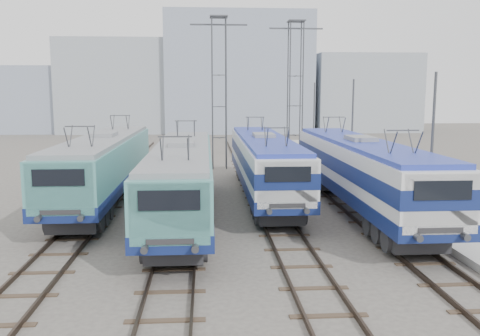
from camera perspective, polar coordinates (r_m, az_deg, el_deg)
name	(u,v)px	position (r m, az deg, el deg)	size (l,w,h in m)	color
ground	(235,251)	(20.07, -0.55, -9.32)	(160.00, 160.00, 0.00)	#514C47
platform	(409,201)	(29.95, 18.42, -3.49)	(4.00, 70.00, 0.30)	#9E9E99
locomotive_far_left	(105,163)	(29.28, -14.96, 0.60)	(2.88, 18.19, 3.42)	navy
locomotive_center_left	(182,175)	(24.47, -6.51, -0.81)	(2.80, 17.67, 3.33)	navy
locomotive_center_right	(264,160)	(29.44, 2.70, 0.89)	(2.78, 17.58, 3.31)	navy
locomotive_far_right	(361,168)	(26.49, 13.41, -0.01)	(2.89, 18.26, 3.43)	navy
catenary_tower_west	(219,86)	(41.10, -2.36, 9.19)	(4.50, 1.20, 12.00)	#3F4247
catenary_tower_east	(295,86)	(43.75, 6.22, 9.10)	(4.50, 1.20, 12.00)	#3F4247
mast_front	(432,154)	(23.35, 20.71, 1.45)	(0.12, 0.12, 7.00)	#3F4247
mast_mid	(352,132)	(34.57, 12.47, 3.91)	(0.12, 0.12, 7.00)	#3F4247
mast_rear	(314,122)	(46.18, 8.30, 5.13)	(0.12, 0.12, 7.00)	#3F4247
building_west	(122,87)	(82.10, -13.06, 8.88)	(18.00, 12.00, 14.00)	#919AA3
building_center	(238,74)	(81.29, -0.27, 10.51)	(22.00, 14.00, 18.00)	#8691A5
building_east	(361,93)	(84.87, 13.48, 8.17)	(16.00, 12.00, 12.00)	#919AA3
building_far_west	(18,100)	(86.08, -23.67, 7.03)	(14.00, 10.00, 10.00)	#8691A5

